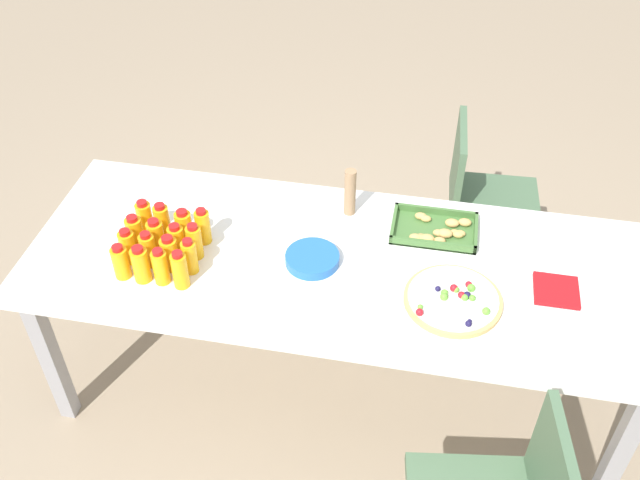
{
  "coord_description": "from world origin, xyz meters",
  "views": [
    {
      "loc": [
        0.29,
        -1.85,
        2.48
      ],
      "look_at": [
        -0.08,
        0.07,
        0.74
      ],
      "focal_mm": 40.14,
      "sensor_mm": 36.0,
      "label": 1
    }
  ],
  "objects": [
    {
      "name": "ground_plane",
      "position": [
        0.0,
        0.0,
        0.0
      ],
      "size": [
        12.0,
        12.0,
        0.0
      ],
      "primitive_type": "plane",
      "color": "gray"
    },
    {
      "name": "party_table",
      "position": [
        0.0,
        0.0,
        0.66
      ],
      "size": [
        2.24,
        0.84,
        0.72
      ],
      "color": "white",
      "rests_on": "ground_plane"
    },
    {
      "name": "chair_far_right",
      "position": [
        0.52,
        0.79,
        0.5
      ],
      "size": [
        0.42,
        0.42,
        0.83
      ],
      "rotation": [
        0.0,
        0.0,
        -1.53
      ],
      "color": "#4C6B4C",
      "rests_on": "ground_plane"
    },
    {
      "name": "juice_bottle_0",
      "position": [
        -0.72,
        -0.22,
        0.79
      ],
      "size": [
        0.06,
        0.06,
        0.14
      ],
      "color": "#FAAE14",
      "rests_on": "party_table"
    },
    {
      "name": "juice_bottle_1",
      "position": [
        -0.64,
        -0.22,
        0.79
      ],
      "size": [
        0.06,
        0.06,
        0.15
      ],
      "color": "#FAAC14",
      "rests_on": "party_table"
    },
    {
      "name": "juice_bottle_2",
      "position": [
        -0.57,
        -0.22,
        0.79
      ],
      "size": [
        0.05,
        0.05,
        0.14
      ],
      "color": "#F9AF14",
      "rests_on": "party_table"
    },
    {
      "name": "juice_bottle_3",
      "position": [
        -0.5,
        -0.23,
        0.8
      ],
      "size": [
        0.05,
        0.05,
        0.15
      ],
      "color": "#F9AD14",
      "rests_on": "party_table"
    },
    {
      "name": "juice_bottle_4",
      "position": [
        -0.73,
        -0.14,
        0.79
      ],
      "size": [
        0.06,
        0.06,
        0.14
      ],
      "color": "#F9AD14",
      "rests_on": "party_table"
    },
    {
      "name": "juice_bottle_5",
      "position": [
        -0.65,
        -0.14,
        0.79
      ],
      "size": [
        0.05,
        0.05,
        0.14
      ],
      "color": "#F9AB14",
      "rests_on": "party_table"
    },
    {
      "name": "juice_bottle_6",
      "position": [
        -0.57,
        -0.15,
        0.79
      ],
      "size": [
        0.06,
        0.06,
        0.14
      ],
      "color": "#FAAD14",
      "rests_on": "party_table"
    },
    {
      "name": "juice_bottle_7",
      "position": [
        -0.49,
        -0.15,
        0.79
      ],
      "size": [
        0.05,
        0.05,
        0.14
      ],
      "color": "#FAAD14",
      "rests_on": "party_table"
    },
    {
      "name": "juice_bottle_8",
      "position": [
        -0.73,
        -0.07,
        0.79
      ],
      "size": [
        0.06,
        0.06,
        0.14
      ],
      "color": "#F9AC14",
      "rests_on": "party_table"
    },
    {
      "name": "juice_bottle_9",
      "position": [
        -0.65,
        -0.07,
        0.79
      ],
      "size": [
        0.06,
        0.06,
        0.14
      ],
      "color": "#F9AD14",
      "rests_on": "party_table"
    },
    {
      "name": "juice_bottle_10",
      "position": [
        -0.57,
        -0.07,
        0.79
      ],
      "size": [
        0.06,
        0.06,
        0.13
      ],
      "color": "#FAAB14",
      "rests_on": "party_table"
    },
    {
      "name": "juice_bottle_11",
      "position": [
        -0.5,
        -0.07,
        0.79
      ],
      "size": [
        0.06,
        0.06,
        0.15
      ],
      "color": "#F9AC14",
      "rests_on": "party_table"
    },
    {
      "name": "juice_bottle_12",
      "position": [
        -0.72,
        0.01,
        0.8
      ],
      "size": [
        0.06,
        0.06,
        0.15
      ],
      "color": "#FAAC14",
      "rests_on": "party_table"
    },
    {
      "name": "juice_bottle_13",
      "position": [
        -0.65,
        0.01,
        0.79
      ],
      "size": [
        0.06,
        0.06,
        0.15
      ],
      "color": "#FAAE14",
      "rests_on": "party_table"
    },
    {
      "name": "juice_bottle_14",
      "position": [
        -0.57,
        0.0,
        0.79
      ],
      "size": [
        0.06,
        0.06,
        0.14
      ],
      "color": "#FAAF14",
      "rests_on": "party_table"
    },
    {
      "name": "juice_bottle_15",
      "position": [
        -0.5,
        0.01,
        0.79
      ],
      "size": [
        0.05,
        0.05,
        0.15
      ],
      "color": "#F9AB14",
      "rests_on": "party_table"
    },
    {
      "name": "fruit_pizza",
      "position": [
        0.42,
        -0.13,
        0.74
      ],
      "size": [
        0.33,
        0.33,
        0.05
      ],
      "color": "tan",
      "rests_on": "party_table"
    },
    {
      "name": "snack_tray",
      "position": [
        0.34,
        0.21,
        0.74
      ],
      "size": [
        0.32,
        0.21,
        0.04
      ],
      "color": "#477238",
      "rests_on": "party_table"
    },
    {
      "name": "plate_stack",
      "position": [
        -0.09,
        -0.03,
        0.74
      ],
      "size": [
        0.19,
        0.19,
        0.03
      ],
      "color": "blue",
      "rests_on": "party_table"
    },
    {
      "name": "napkin_stack",
      "position": [
        0.76,
        -0.02,
        0.73
      ],
      "size": [
        0.15,
        0.15,
        0.02
      ],
      "primitive_type": "cube",
      "color": "red",
      "rests_on": "party_table"
    },
    {
      "name": "cardboard_tube",
      "position": [
        -0.0,
        0.27,
        0.82
      ],
      "size": [
        0.04,
        0.04,
        0.2
      ],
      "primitive_type": "cylinder",
      "color": "#9E7A56",
      "rests_on": "party_table"
    }
  ]
}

